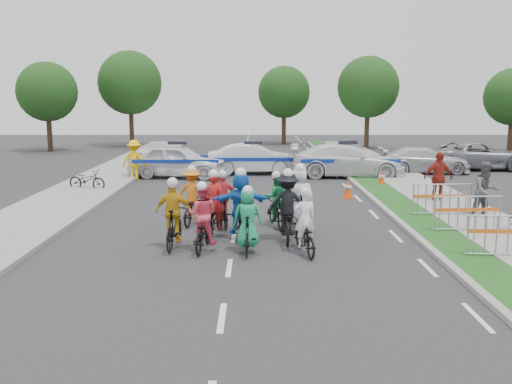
{
  "coord_description": "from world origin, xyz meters",
  "views": [
    {
      "loc": [
        0.58,
        -12.71,
        3.95
      ],
      "look_at": [
        0.64,
        4.05,
        1.1
      ],
      "focal_mm": 40.0,
      "sensor_mm": 36.0,
      "label": 1
    }
  ],
  "objects_px": {
    "civilian_sedan": "(424,160)",
    "barrier_2": "(442,201)",
    "rider_0": "(305,232)",
    "barrier_1": "(467,215)",
    "police_car_2": "(347,160)",
    "spectator_2": "(438,178)",
    "parked_bike": "(87,180)",
    "tree_4": "(284,92)",
    "rider_7": "(299,206)",
    "rider_9": "(223,205)",
    "barrier_0": "(508,238)",
    "tree_3": "(130,83)",
    "cone_0": "(348,189)",
    "police_car_0": "(178,161)",
    "rider_8": "(276,206)",
    "tree_1": "(368,87)",
    "marshal_hiviz": "(135,160)",
    "rider_10": "(192,201)",
    "rider_2": "(203,225)",
    "police_car_1": "(253,159)",
    "rider_1": "(248,226)",
    "civilian_suv": "(479,156)",
    "rider_5": "(241,209)",
    "cone_1": "(382,179)",
    "rider_6": "(214,213)",
    "spectator_1": "(486,191)",
    "rider_4": "(287,213)",
    "tree_0": "(47,92)"
  },
  "relations": [
    {
      "from": "rider_10",
      "to": "barrier_1",
      "type": "relative_size",
      "value": 0.95
    },
    {
      "from": "rider_10",
      "to": "police_car_2",
      "type": "height_order",
      "value": "rider_10"
    },
    {
      "from": "civilian_suv",
      "to": "marshal_hiviz",
      "type": "relative_size",
      "value": 2.87
    },
    {
      "from": "barrier_0",
      "to": "rider_8",
      "type": "bearing_deg",
      "value": 146.34
    },
    {
      "from": "rider_9",
      "to": "police_car_0",
      "type": "bearing_deg",
      "value": -86.86
    },
    {
      "from": "rider_0",
      "to": "rider_10",
      "type": "relative_size",
      "value": 0.93
    },
    {
      "from": "police_car_2",
      "to": "marshal_hiviz",
      "type": "bearing_deg",
      "value": 99.24
    },
    {
      "from": "barrier_0",
      "to": "tree_3",
      "type": "relative_size",
      "value": 0.27
    },
    {
      "from": "civilian_sedan",
      "to": "tree_1",
      "type": "xyz_separation_m",
      "value": [
        -0.3,
        13.69,
        3.87
      ]
    },
    {
      "from": "civilian_suv",
      "to": "cone_1",
      "type": "bearing_deg",
      "value": 135.16
    },
    {
      "from": "rider_10",
      "to": "tree_3",
      "type": "relative_size",
      "value": 0.26
    },
    {
      "from": "rider_1",
      "to": "rider_10",
      "type": "bearing_deg",
      "value": -59.78
    },
    {
      "from": "rider_4",
      "to": "civilian_suv",
      "type": "relative_size",
      "value": 0.37
    },
    {
      "from": "police_car_2",
      "to": "cone_0",
      "type": "height_order",
      "value": "police_car_2"
    },
    {
      "from": "rider_8",
      "to": "spectator_1",
      "type": "bearing_deg",
      "value": 177.1
    },
    {
      "from": "marshal_hiviz",
      "to": "rider_0",
      "type": "bearing_deg",
      "value": 125.06
    },
    {
      "from": "rider_5",
      "to": "marshal_hiviz",
      "type": "relative_size",
      "value": 1.07
    },
    {
      "from": "police_car_2",
      "to": "barrier_1",
      "type": "distance_m",
      "value": 11.81
    },
    {
      "from": "rider_1",
      "to": "rider_6",
      "type": "relative_size",
      "value": 0.9
    },
    {
      "from": "rider_0",
      "to": "tree_0",
      "type": "relative_size",
      "value": 0.28
    },
    {
      "from": "rider_9",
      "to": "barrier_0",
      "type": "height_order",
      "value": "rider_9"
    },
    {
      "from": "tree_3",
      "to": "rider_9",
      "type": "bearing_deg",
      "value": -72.73
    },
    {
      "from": "civilian_sedan",
      "to": "cone_0",
      "type": "distance_m",
      "value": 8.83
    },
    {
      "from": "civilian_sedan",
      "to": "marshal_hiviz",
      "type": "distance_m",
      "value": 14.55
    },
    {
      "from": "rider_4",
      "to": "tree_1",
      "type": "relative_size",
      "value": 0.3
    },
    {
      "from": "rider_0",
      "to": "barrier_1",
      "type": "xyz_separation_m",
      "value": [
        4.85,
        2.06,
        -0.01
      ]
    },
    {
      "from": "rider_2",
      "to": "rider_9",
      "type": "height_order",
      "value": "rider_2"
    },
    {
      "from": "rider_2",
      "to": "cone_1",
      "type": "distance_m",
      "value": 12.53
    },
    {
      "from": "rider_7",
      "to": "tree_1",
      "type": "xyz_separation_m",
      "value": [
        7.11,
        26.5,
        3.75
      ]
    },
    {
      "from": "police_car_2",
      "to": "rider_1",
      "type": "bearing_deg",
      "value": 165.04
    },
    {
      "from": "parked_bike",
      "to": "tree_0",
      "type": "height_order",
      "value": "tree_0"
    },
    {
      "from": "rider_0",
      "to": "barrier_1",
      "type": "height_order",
      "value": "rider_0"
    },
    {
      "from": "rider_9",
      "to": "cone_0",
      "type": "relative_size",
      "value": 2.51
    },
    {
      "from": "police_car_2",
      "to": "tree_4",
      "type": "xyz_separation_m",
      "value": [
        -2.14,
        19.03,
        3.38
      ]
    },
    {
      "from": "marshal_hiviz",
      "to": "tree_1",
      "type": "relative_size",
      "value": 0.28
    },
    {
      "from": "tree_4",
      "to": "rider_8",
      "type": "bearing_deg",
      "value": -93.4
    },
    {
      "from": "rider_0",
      "to": "cone_0",
      "type": "relative_size",
      "value": 2.51
    },
    {
      "from": "rider_8",
      "to": "spectator_2",
      "type": "xyz_separation_m",
      "value": [
        6.1,
        3.68,
        0.32
      ]
    },
    {
      "from": "tree_3",
      "to": "tree_4",
      "type": "height_order",
      "value": "tree_3"
    },
    {
      "from": "rider_7",
      "to": "barrier_2",
      "type": "height_order",
      "value": "rider_7"
    },
    {
      "from": "rider_2",
      "to": "barrier_2",
      "type": "distance_m",
      "value": 8.43
    },
    {
      "from": "spectator_2",
      "to": "parked_bike",
      "type": "bearing_deg",
      "value": 156.03
    },
    {
      "from": "police_car_2",
      "to": "tree_4",
      "type": "height_order",
      "value": "tree_4"
    },
    {
      "from": "marshal_hiviz",
      "to": "parked_bike",
      "type": "bearing_deg",
      "value": 72.55
    },
    {
      "from": "civilian_sedan",
      "to": "barrier_2",
      "type": "bearing_deg",
      "value": 168.23
    },
    {
      "from": "rider_5",
      "to": "marshal_hiviz",
      "type": "xyz_separation_m",
      "value": [
        -5.28,
        11.35,
        0.1
      ]
    },
    {
      "from": "rider_7",
      "to": "civilian_suv",
      "type": "xyz_separation_m",
      "value": [
        10.78,
        14.31,
        -0.04
      ]
    },
    {
      "from": "rider_2",
      "to": "civilian_sedan",
      "type": "height_order",
      "value": "rider_2"
    },
    {
      "from": "rider_2",
      "to": "cone_1",
      "type": "bearing_deg",
      "value": -116.95
    },
    {
      "from": "rider_2",
      "to": "police_car_1",
      "type": "xyz_separation_m",
      "value": [
        1.26,
        14.55,
        0.08
      ]
    }
  ]
}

